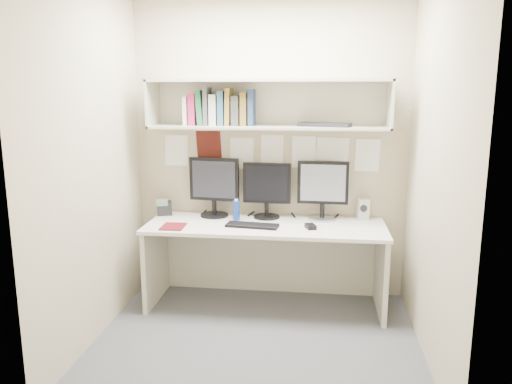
# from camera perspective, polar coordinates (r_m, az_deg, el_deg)

# --- Properties ---
(floor) EXTENTS (2.40, 2.00, 0.01)m
(floor) POSITION_cam_1_polar(r_m,az_deg,el_deg) (3.87, 0.02, -16.70)
(floor) COLOR #48494E
(floor) RESTS_ON ground
(wall_back) EXTENTS (2.40, 0.02, 2.60)m
(wall_back) POSITION_cam_1_polar(r_m,az_deg,el_deg) (4.44, 1.60, 4.65)
(wall_back) COLOR tan
(wall_back) RESTS_ON ground
(wall_front) EXTENTS (2.40, 0.02, 2.60)m
(wall_front) POSITION_cam_1_polar(r_m,az_deg,el_deg) (2.48, -2.82, -0.85)
(wall_front) COLOR tan
(wall_front) RESTS_ON ground
(wall_left) EXTENTS (0.02, 2.00, 2.60)m
(wall_left) POSITION_cam_1_polar(r_m,az_deg,el_deg) (3.79, -18.32, 2.88)
(wall_left) COLOR tan
(wall_left) RESTS_ON ground
(wall_right) EXTENTS (0.02, 2.00, 2.60)m
(wall_right) POSITION_cam_1_polar(r_m,az_deg,el_deg) (3.52, 19.83, 2.15)
(wall_right) COLOR tan
(wall_right) RESTS_ON ground
(desk) EXTENTS (2.00, 0.70, 0.73)m
(desk) POSITION_cam_1_polar(r_m,az_deg,el_deg) (4.31, 1.08, -8.33)
(desk) COLOR silver
(desk) RESTS_ON floor
(overhead_hutch) EXTENTS (2.00, 0.38, 0.40)m
(overhead_hutch) POSITION_cam_1_polar(r_m,az_deg,el_deg) (4.27, 1.45, 10.03)
(overhead_hutch) COLOR beige
(overhead_hutch) RESTS_ON wall_back
(pinned_papers) EXTENTS (1.92, 0.01, 0.48)m
(pinned_papers) POSITION_cam_1_polar(r_m,az_deg,el_deg) (4.44, 1.59, 4.00)
(pinned_papers) COLOR white
(pinned_papers) RESTS_ON wall_back
(monitor_left) EXTENTS (0.45, 0.25, 0.52)m
(monitor_left) POSITION_cam_1_polar(r_m,az_deg,el_deg) (4.43, -4.81, 0.79)
(monitor_left) COLOR black
(monitor_left) RESTS_ON desk
(monitor_center) EXTENTS (0.42, 0.23, 0.49)m
(monitor_center) POSITION_cam_1_polar(r_m,az_deg,el_deg) (4.36, 1.25, 0.44)
(monitor_center) COLOR black
(monitor_center) RESTS_ON desk
(monitor_right) EXTENTS (0.44, 0.24, 0.51)m
(monitor_right) POSITION_cam_1_polar(r_m,az_deg,el_deg) (4.33, 7.64, 0.42)
(monitor_right) COLOR #A5A5AA
(monitor_right) RESTS_ON desk
(keyboard) EXTENTS (0.44, 0.20, 0.02)m
(keyboard) POSITION_cam_1_polar(r_m,az_deg,el_deg) (4.12, -0.43, -3.84)
(keyboard) COLOR black
(keyboard) RESTS_ON desk
(mouse) EXTENTS (0.10, 0.13, 0.03)m
(mouse) POSITION_cam_1_polar(r_m,az_deg,el_deg) (4.08, 6.25, -3.94)
(mouse) COLOR black
(mouse) RESTS_ON desk
(speaker) EXTENTS (0.11, 0.11, 0.18)m
(speaker) POSITION_cam_1_polar(r_m,az_deg,el_deg) (4.43, 12.14, -1.92)
(speaker) COLOR #B5B5B0
(speaker) RESTS_ON desk
(blue_bottle) EXTENTS (0.06, 0.06, 0.19)m
(blue_bottle) POSITION_cam_1_polar(r_m,az_deg,el_deg) (4.31, -2.26, -2.08)
(blue_bottle) COLOR navy
(blue_bottle) RESTS_ON desk
(maroon_notebook) EXTENTS (0.19, 0.23, 0.01)m
(maroon_notebook) POSITION_cam_1_polar(r_m,az_deg,el_deg) (4.16, -9.44, -3.91)
(maroon_notebook) COLOR #5E1016
(maroon_notebook) RESTS_ON desk
(desk_phone) EXTENTS (0.16, 0.15, 0.16)m
(desk_phone) POSITION_cam_1_polar(r_m,az_deg,el_deg) (4.57, -10.43, -1.81)
(desk_phone) COLOR black
(desk_phone) RESTS_ON desk
(book_stack) EXTENTS (0.59, 0.20, 0.32)m
(book_stack) POSITION_cam_1_polar(r_m,az_deg,el_deg) (4.29, -4.14, 9.48)
(book_stack) COLOR white
(book_stack) RESTS_ON overhead_hutch
(hutch_tray) EXTENTS (0.46, 0.27, 0.03)m
(hutch_tray) POSITION_cam_1_polar(r_m,az_deg,el_deg) (4.19, 7.83, 7.64)
(hutch_tray) COLOR black
(hutch_tray) RESTS_ON overhead_hutch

